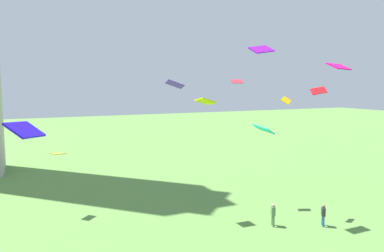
{
  "coord_description": "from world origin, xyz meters",
  "views": [
    {
      "loc": [
        -7.91,
        -0.33,
        10.29
      ],
      "look_at": [
        1.54,
        20.41,
        7.68
      ],
      "focal_mm": 34.23,
      "sensor_mm": 36.0,
      "label": 1
    }
  ],
  "objects_px": {
    "kite_flying_1": "(339,66)",
    "kite_flying_3": "(205,101)",
    "person_3": "(323,214)",
    "kite_flying_11": "(286,100)",
    "kite_flying_4": "(58,154)",
    "kite_flying_10": "(261,49)",
    "kite_flying_9": "(25,130)",
    "kite_flying_2": "(264,129)",
    "person_0": "(273,213)",
    "kite_flying_6": "(318,91)",
    "kite_flying_7": "(175,84)",
    "kite_flying_8": "(237,81)"
  },
  "relations": [
    {
      "from": "kite_flying_8",
      "to": "kite_flying_11",
      "type": "bearing_deg",
      "value": -38.99
    },
    {
      "from": "kite_flying_2",
      "to": "kite_flying_8",
      "type": "relative_size",
      "value": 1.1
    },
    {
      "from": "person_3",
      "to": "kite_flying_1",
      "type": "distance_m",
      "value": 10.67
    },
    {
      "from": "kite_flying_7",
      "to": "kite_flying_9",
      "type": "distance_m",
      "value": 13.83
    },
    {
      "from": "kite_flying_3",
      "to": "kite_flying_10",
      "type": "xyz_separation_m",
      "value": [
        6.04,
        2.86,
        3.61
      ]
    },
    {
      "from": "kite_flying_4",
      "to": "kite_flying_10",
      "type": "height_order",
      "value": "kite_flying_10"
    },
    {
      "from": "person_3",
      "to": "kite_flying_10",
      "type": "distance_m",
      "value": 12.86
    },
    {
      "from": "kite_flying_6",
      "to": "kite_flying_9",
      "type": "xyz_separation_m",
      "value": [
        -18.18,
        -1.76,
        -1.53
      ]
    },
    {
      "from": "kite_flying_8",
      "to": "kite_flying_4",
      "type": "bearing_deg",
      "value": -170.19
    },
    {
      "from": "kite_flying_2",
      "to": "kite_flying_3",
      "type": "bearing_deg",
      "value": -153.58
    },
    {
      "from": "person_0",
      "to": "kite_flying_9",
      "type": "relative_size",
      "value": 0.87
    },
    {
      "from": "kite_flying_6",
      "to": "kite_flying_10",
      "type": "bearing_deg",
      "value": -34.98
    },
    {
      "from": "person_3",
      "to": "kite_flying_8",
      "type": "xyz_separation_m",
      "value": [
        -2.96,
        7.37,
        9.62
      ]
    },
    {
      "from": "kite_flying_9",
      "to": "kite_flying_11",
      "type": "xyz_separation_m",
      "value": [
        18.56,
        5.6,
        0.71
      ]
    },
    {
      "from": "kite_flying_3",
      "to": "kite_flying_9",
      "type": "bearing_deg",
      "value": -178.88
    },
    {
      "from": "kite_flying_1",
      "to": "person_3",
      "type": "bearing_deg",
      "value": -179.97
    },
    {
      "from": "kite_flying_8",
      "to": "kite_flying_10",
      "type": "distance_m",
      "value": 4.57
    },
    {
      "from": "kite_flying_7",
      "to": "kite_flying_10",
      "type": "bearing_deg",
      "value": -19.46
    },
    {
      "from": "person_3",
      "to": "kite_flying_3",
      "type": "height_order",
      "value": "kite_flying_3"
    },
    {
      "from": "kite_flying_2",
      "to": "kite_flying_1",
      "type": "bearing_deg",
      "value": 90.95
    },
    {
      "from": "kite_flying_7",
      "to": "kite_flying_11",
      "type": "bearing_deg",
      "value": -11.35
    },
    {
      "from": "person_0",
      "to": "kite_flying_6",
      "type": "relative_size",
      "value": 1.56
    },
    {
      "from": "kite_flying_4",
      "to": "kite_flying_7",
      "type": "relative_size",
      "value": 0.97
    },
    {
      "from": "kite_flying_2",
      "to": "kite_flying_4",
      "type": "relative_size",
      "value": 1.02
    },
    {
      "from": "kite_flying_7",
      "to": "kite_flying_1",
      "type": "bearing_deg",
      "value": -23.23
    },
    {
      "from": "kite_flying_2",
      "to": "kite_flying_4",
      "type": "distance_m",
      "value": 16.66
    },
    {
      "from": "kite_flying_1",
      "to": "kite_flying_4",
      "type": "height_order",
      "value": "kite_flying_1"
    },
    {
      "from": "kite_flying_7",
      "to": "kite_flying_11",
      "type": "height_order",
      "value": "kite_flying_7"
    },
    {
      "from": "kite_flying_9",
      "to": "kite_flying_3",
      "type": "bearing_deg",
      "value": -40.35
    },
    {
      "from": "kite_flying_4",
      "to": "kite_flying_11",
      "type": "distance_m",
      "value": 18.33
    },
    {
      "from": "kite_flying_1",
      "to": "kite_flying_9",
      "type": "distance_m",
      "value": 20.79
    },
    {
      "from": "kite_flying_1",
      "to": "kite_flying_7",
      "type": "bearing_deg",
      "value": 140.04
    },
    {
      "from": "kite_flying_3",
      "to": "kite_flying_6",
      "type": "bearing_deg",
      "value": -20.61
    },
    {
      "from": "kite_flying_1",
      "to": "kite_flying_3",
      "type": "relative_size",
      "value": 1.26
    },
    {
      "from": "kite_flying_2",
      "to": "kite_flying_3",
      "type": "xyz_separation_m",
      "value": [
        -2.39,
        2.72,
        1.53
      ]
    },
    {
      "from": "person_0",
      "to": "kite_flying_2",
      "type": "bearing_deg",
      "value": -20.5
    },
    {
      "from": "kite_flying_2",
      "to": "kite_flying_9",
      "type": "height_order",
      "value": "kite_flying_9"
    },
    {
      "from": "kite_flying_8",
      "to": "kite_flying_6",
      "type": "bearing_deg",
      "value": -54.75
    },
    {
      "from": "kite_flying_1",
      "to": "person_0",
      "type": "bearing_deg",
      "value": 155.29
    },
    {
      "from": "kite_flying_1",
      "to": "kite_flying_8",
      "type": "xyz_separation_m",
      "value": [
        -3.95,
        7.26,
        -1.01
      ]
    },
    {
      "from": "kite_flying_10",
      "to": "person_3",
      "type": "bearing_deg",
      "value": 129.94
    },
    {
      "from": "kite_flying_3",
      "to": "kite_flying_11",
      "type": "bearing_deg",
      "value": 4.95
    },
    {
      "from": "kite_flying_2",
      "to": "kite_flying_10",
      "type": "distance_m",
      "value": 8.42
    },
    {
      "from": "person_3",
      "to": "kite_flying_11",
      "type": "bearing_deg",
      "value": -133.08
    },
    {
      "from": "person_0",
      "to": "kite_flying_9",
      "type": "height_order",
      "value": "kite_flying_9"
    },
    {
      "from": "person_0",
      "to": "kite_flying_3",
      "type": "bearing_deg",
      "value": -56.93
    },
    {
      "from": "person_0",
      "to": "kite_flying_2",
      "type": "distance_m",
      "value": 8.5
    },
    {
      "from": "kite_flying_10",
      "to": "kite_flying_4",
      "type": "bearing_deg",
      "value": -31.16
    },
    {
      "from": "kite_flying_2",
      "to": "kite_flying_6",
      "type": "distance_m",
      "value": 6.33
    },
    {
      "from": "person_3",
      "to": "kite_flying_2",
      "type": "height_order",
      "value": "kite_flying_2"
    }
  ]
}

